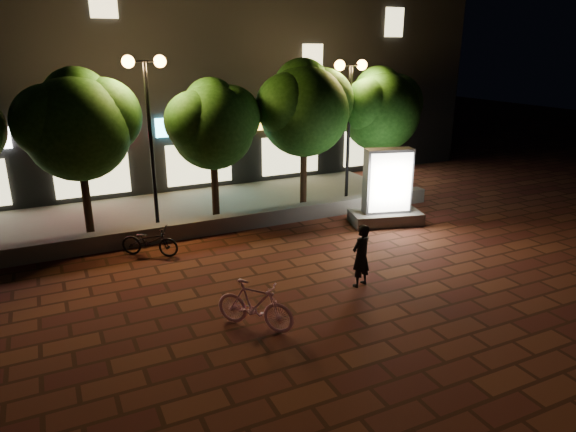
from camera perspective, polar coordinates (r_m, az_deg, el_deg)
ground at (r=12.54m, az=-2.50°, el=-7.54°), size 80.00×80.00×0.00m
retaining_wall at (r=15.93m, az=-8.19°, el=-0.98°), size 16.00×0.45×0.50m
sidewalk at (r=18.28m, az=-10.56°, el=0.74°), size 16.00×5.00×0.08m
building_block at (r=23.80m, az=-15.66°, el=16.55°), size 28.00×8.12×11.30m
tree_left at (r=16.02m, az=-22.37°, el=9.73°), size 3.60×3.00×4.89m
tree_mid at (r=16.76m, az=-8.38°, el=10.42°), size 3.24×2.70×4.50m
tree_right at (r=17.97m, az=1.88°, el=12.25°), size 3.72×3.10×5.07m
tree_far_right at (r=19.66m, az=10.36°, el=11.91°), size 3.48×2.90×4.76m
street_lamp_left at (r=15.93m, az=-15.44°, el=12.51°), size 1.26×0.36×5.18m
street_lamp_right at (r=18.53m, az=6.92°, el=13.33°), size 1.26×0.36×4.98m
ad_kiosk at (r=16.74m, az=10.98°, el=2.47°), size 2.48×1.67×2.45m
scooter_pink at (r=10.49m, az=-3.71°, el=-9.88°), size 1.48×1.60×1.03m
rider at (r=12.24m, az=8.15°, el=-4.42°), size 0.65×0.52×1.54m
scooter_parked at (r=14.49m, az=-15.20°, el=-2.72°), size 1.65×1.36×0.85m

